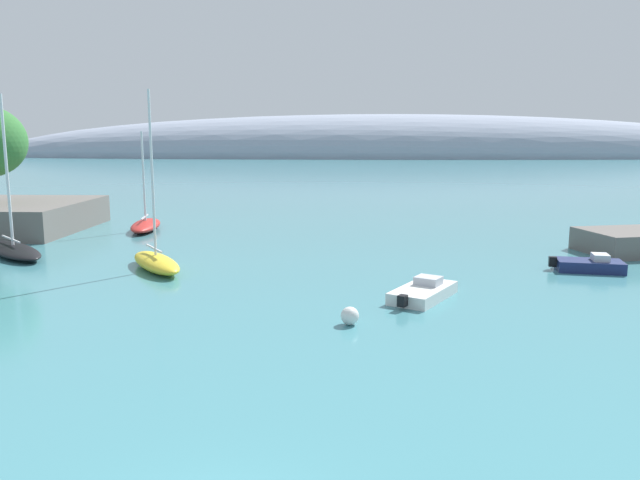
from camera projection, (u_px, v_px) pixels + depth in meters
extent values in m
ellipsoid|color=#8E99AD|center=(387.00, 157.00, 229.77)|extent=(299.25, 50.19, 31.30)
ellipsoid|color=red|center=(146.00, 225.00, 51.75)|extent=(3.13, 7.23, 0.83)
cylinder|color=silver|center=(143.00, 176.00, 51.06)|extent=(0.17, 0.17, 7.35)
cube|color=silver|center=(145.00, 217.00, 51.31)|extent=(0.55, 3.13, 0.10)
ellipsoid|color=yellow|center=(156.00, 263.00, 36.39)|extent=(5.15, 6.47, 0.91)
cylinder|color=silver|center=(152.00, 174.00, 35.53)|extent=(0.15, 0.15, 9.51)
cube|color=silver|center=(154.00, 248.00, 36.51)|extent=(1.71, 2.51, 0.10)
ellipsoid|color=black|center=(13.00, 250.00, 40.80)|extent=(7.46, 7.58, 0.72)
cylinder|color=silver|center=(7.00, 171.00, 39.93)|extent=(0.18, 0.18, 9.74)
cube|color=silver|center=(11.00, 239.00, 40.95)|extent=(2.69, 2.77, 0.10)
cube|color=navy|center=(590.00, 266.00, 36.14)|extent=(3.90, 2.48, 0.65)
cube|color=black|center=(553.00, 262.00, 36.54)|extent=(0.49, 0.43, 0.58)
cube|color=#B2B7C1|center=(600.00, 257.00, 35.95)|extent=(1.05, 1.27, 0.40)
cube|color=white|center=(423.00, 293.00, 30.06)|extent=(3.83, 4.63, 0.57)
cube|color=black|center=(402.00, 301.00, 28.07)|extent=(0.53, 0.56, 0.52)
cube|color=#B2B7C1|center=(428.00, 281.00, 30.51)|extent=(1.53, 1.47, 0.40)
sphere|color=silver|center=(350.00, 316.00, 25.88)|extent=(0.77, 0.77, 0.77)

